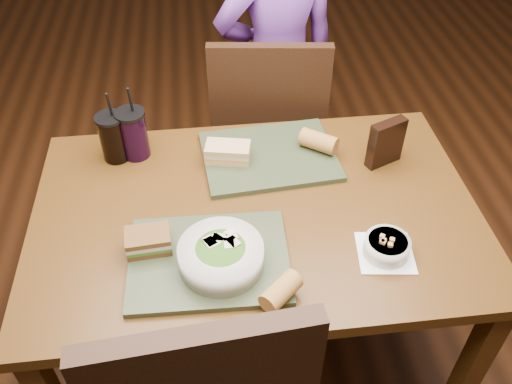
% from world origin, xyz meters
% --- Properties ---
extents(ground, '(6.00, 6.00, 0.00)m').
position_xyz_m(ground, '(0.00, 0.00, 0.00)').
color(ground, '#381C0B').
rests_on(ground, ground).
extents(dining_table, '(1.30, 0.85, 0.75)m').
position_xyz_m(dining_table, '(0.00, 0.00, 0.66)').
color(dining_table, '#4B2E0F').
rests_on(dining_table, ground).
extents(chair_far, '(0.48, 0.48, 1.00)m').
position_xyz_m(chair_far, '(0.11, 0.63, 0.55)').
color(chair_far, black).
rests_on(chair_far, ground).
extents(diner, '(0.58, 0.45, 1.43)m').
position_xyz_m(diner, '(0.19, 0.85, 0.72)').
color(diner, '#6A3490').
rests_on(diner, ground).
extents(tray_near, '(0.43, 0.33, 0.02)m').
position_xyz_m(tray_near, '(-0.15, -0.18, 0.76)').
color(tray_near, '#2E3821').
rests_on(tray_near, dining_table).
extents(tray_far, '(0.44, 0.35, 0.02)m').
position_xyz_m(tray_far, '(0.07, 0.23, 0.76)').
color(tray_far, '#2E3821').
rests_on(tray_far, dining_table).
extents(salad_bowl, '(0.22, 0.22, 0.07)m').
position_xyz_m(salad_bowl, '(-0.11, -0.21, 0.81)').
color(salad_bowl, silver).
rests_on(salad_bowl, tray_near).
extents(soup_bowl, '(0.17, 0.17, 0.06)m').
position_xyz_m(soup_bowl, '(0.33, -0.21, 0.78)').
color(soup_bowl, white).
rests_on(soup_bowl, dining_table).
extents(sandwich_near, '(0.12, 0.09, 0.06)m').
position_xyz_m(sandwich_near, '(-0.30, -0.13, 0.80)').
color(sandwich_near, '#593819').
rests_on(sandwich_near, tray_near).
extents(sandwich_far, '(0.15, 0.10, 0.06)m').
position_xyz_m(sandwich_far, '(-0.06, 0.22, 0.80)').
color(sandwich_far, tan).
rests_on(sandwich_far, tray_far).
extents(baguette_near, '(0.12, 0.11, 0.05)m').
position_xyz_m(baguette_near, '(0.02, -0.33, 0.80)').
color(baguette_near, '#AD7533').
rests_on(baguette_near, tray_near).
extents(baguette_far, '(0.13, 0.12, 0.06)m').
position_xyz_m(baguette_far, '(0.23, 0.24, 0.80)').
color(baguette_far, '#AD7533').
rests_on(baguette_far, tray_far).
extents(cup_cola, '(0.09, 0.09, 0.25)m').
position_xyz_m(cup_cola, '(-0.42, 0.29, 0.83)').
color(cup_cola, black).
rests_on(cup_cola, dining_table).
extents(cup_berry, '(0.09, 0.09, 0.26)m').
position_xyz_m(cup_berry, '(-0.36, 0.30, 0.83)').
color(cup_berry, black).
rests_on(cup_berry, dining_table).
extents(chip_bag, '(0.12, 0.08, 0.16)m').
position_xyz_m(chip_bag, '(0.43, 0.17, 0.83)').
color(chip_bag, black).
rests_on(chip_bag, dining_table).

